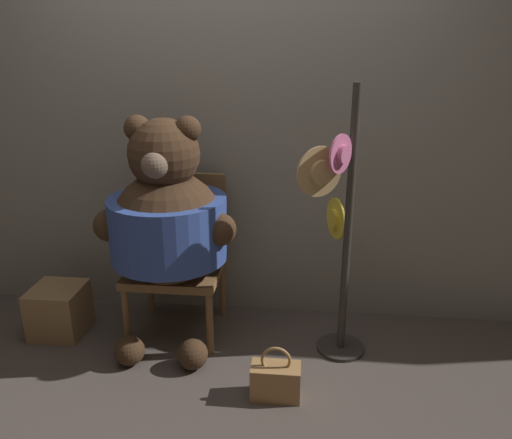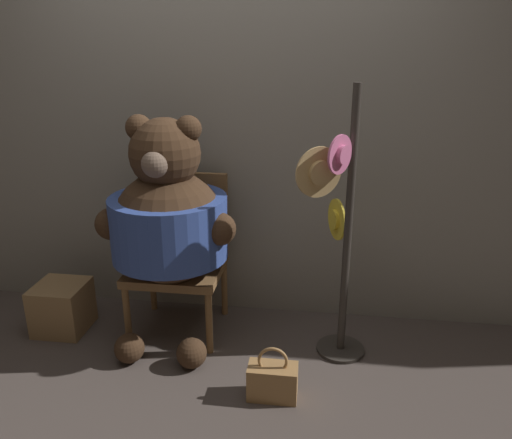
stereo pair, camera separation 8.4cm
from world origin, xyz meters
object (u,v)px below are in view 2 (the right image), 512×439
(handbag_on_ground, at_px, (273,380))
(teddy_bear, at_px, (168,220))
(hat_display_rack, at_px, (338,231))
(chair, at_px, (180,250))

(handbag_on_ground, bearing_deg, teddy_bear, 143.77)
(hat_display_rack, bearing_deg, teddy_bear, 178.22)
(teddy_bear, height_order, handbag_on_ground, teddy_bear)
(chair, bearing_deg, hat_display_rack, -12.21)
(teddy_bear, relative_size, handbag_on_ground, 4.62)
(teddy_bear, distance_m, hat_display_rack, 0.96)
(teddy_bear, relative_size, hat_display_rack, 0.88)
(teddy_bear, xyz_separation_m, handbag_on_ground, (0.66, -0.48, -0.67))
(chair, relative_size, hat_display_rack, 0.63)
(chair, distance_m, teddy_bear, 0.31)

